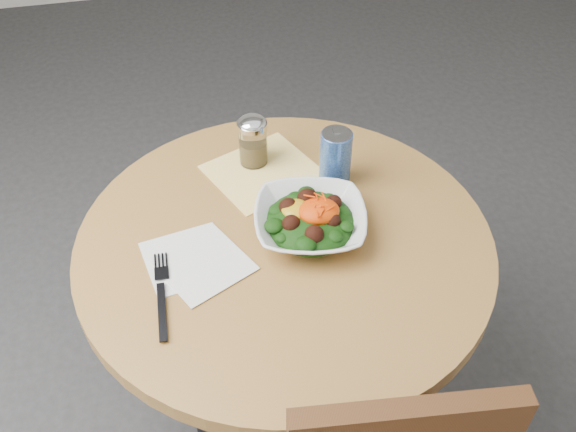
{
  "coord_description": "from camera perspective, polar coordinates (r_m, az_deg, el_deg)",
  "views": [
    {
      "loc": [
        -0.21,
        -0.95,
        1.73
      ],
      "look_at": [
        0.01,
        0.0,
        0.81
      ],
      "focal_mm": 40.0,
      "sensor_mm": 36.0,
      "label": 1
    }
  ],
  "objects": [
    {
      "name": "table",
      "position": [
        1.53,
        -0.28,
        -7.09
      ],
      "size": [
        0.9,
        0.9,
        0.75
      ],
      "color": "black",
      "rests_on": "ground"
    },
    {
      "name": "spice_shaker",
      "position": [
        1.54,
        -3.14,
        6.66
      ],
      "size": [
        0.07,
        0.07,
        0.13
      ],
      "color": "silver",
      "rests_on": "table"
    },
    {
      "name": "cloth_napkin",
      "position": [
        1.55,
        -2.21,
        3.97
      ],
      "size": [
        0.3,
        0.29,
        0.0
      ],
      "primitive_type": "cube",
      "rotation": [
        0.0,
        0.0,
        0.4
      ],
      "color": "#FFB70D",
      "rests_on": "table"
    },
    {
      "name": "fork",
      "position": [
        1.29,
        -11.17,
        -6.65
      ],
      "size": [
        0.03,
        0.23,
        0.0
      ],
      "color": "black",
      "rests_on": "table"
    },
    {
      "name": "ground",
      "position": [
        1.99,
        -0.23,
        -17.31
      ],
      "size": [
        6.0,
        6.0,
        0.0
      ],
      "primitive_type": "plane",
      "color": "#2B2B2D",
      "rests_on": "ground"
    },
    {
      "name": "salad_bowl",
      "position": [
        1.37,
        1.99,
        -0.42
      ],
      "size": [
        0.28,
        0.28,
        0.09
      ],
      "color": "silver",
      "rests_on": "table"
    },
    {
      "name": "paper_napkins",
      "position": [
        1.34,
        -8.25,
        -4.02
      ],
      "size": [
        0.24,
        0.23,
        0.0
      ],
      "color": "silver",
      "rests_on": "table"
    },
    {
      "name": "beverage_can",
      "position": [
        1.48,
        4.24,
        5.2
      ],
      "size": [
        0.07,
        0.07,
        0.14
      ],
      "color": "navy",
      "rests_on": "table"
    }
  ]
}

